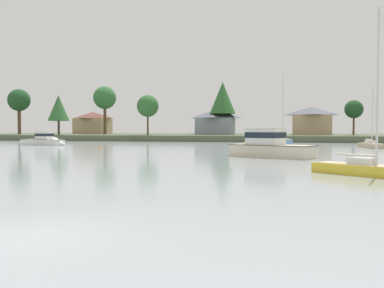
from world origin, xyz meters
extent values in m
plane|color=#939EA3|center=(0.00, 0.00, 0.00)|extent=(400.00, 400.00, 0.00)
cube|color=#4C563D|center=(0.00, 103.04, 0.67)|extent=(172.06, 48.95, 1.35)
cube|color=tan|center=(19.42, 57.23, 0.10)|extent=(2.73, 7.10, 1.09)
cube|color=#CCB78E|center=(19.42, 57.23, 0.66)|extent=(2.46, 6.66, 0.04)
cube|color=silver|center=(19.37, 57.57, 0.89)|extent=(1.33, 1.67, 0.42)
cylinder|color=silver|center=(19.50, 56.68, 5.02)|extent=(0.14, 0.14, 8.69)
cylinder|color=silver|center=(19.30, 58.05, 1.19)|extent=(0.51, 2.75, 0.11)
cylinder|color=silver|center=(19.30, 58.05, 1.24)|extent=(0.50, 2.49, 0.14)
cylinder|color=#999999|center=(19.70, 55.31, 5.00)|extent=(0.42, 2.76, 8.65)
cube|color=beige|center=(5.41, 32.59, 0.29)|extent=(8.78, 6.53, 1.98)
cone|color=beige|center=(1.71, 34.57, 0.29)|extent=(3.31, 3.42, 2.61)
cube|color=black|center=(5.41, 32.59, 1.25)|extent=(8.98, 6.71, 0.05)
cube|color=silver|center=(4.75, 32.95, 2.08)|extent=(4.11, 3.66, 1.61)
cube|color=#19232D|center=(4.75, 32.95, 2.24)|extent=(4.19, 3.73, 0.58)
cube|color=beige|center=(4.75, 32.95, 2.91)|extent=(4.64, 4.18, 0.06)
cylinder|color=silver|center=(4.75, 32.95, 3.51)|extent=(0.03, 0.03, 1.13)
cube|color=gold|center=(11.64, 17.30, 0.10)|extent=(6.45, 5.66, 1.09)
cube|color=#CCB78E|center=(11.64, 17.30, 0.66)|extent=(6.00, 5.25, 0.04)
cube|color=silver|center=(11.37, 17.52, 0.89)|extent=(1.87, 1.80, 0.42)
cylinder|color=silver|center=(12.07, 16.96, 5.41)|extent=(0.14, 0.14, 9.46)
cylinder|color=silver|center=(10.99, 17.82, 1.19)|extent=(2.23, 1.82, 0.11)
cylinder|color=silver|center=(10.99, 17.82, 1.24)|extent=(2.03, 1.67, 0.14)
cube|color=white|center=(-34.68, 54.99, 0.24)|extent=(7.73, 3.43, 1.62)
cone|color=white|center=(-30.97, 54.54, 0.24)|extent=(2.35, 2.54, 2.30)
cube|color=black|center=(-34.68, 54.99, 1.02)|extent=(7.89, 3.55, 0.05)
cube|color=silver|center=(-34.24, 54.94, 1.69)|extent=(2.69, 2.33, 1.28)
cube|color=#19232D|center=(-34.24, 54.94, 1.81)|extent=(2.75, 2.37, 0.46)
cube|color=beige|center=(-34.24, 54.94, 2.36)|extent=(3.02, 2.69, 0.06)
cylinder|color=silver|center=(-34.24, 54.94, 2.84)|extent=(0.03, 0.03, 0.91)
cube|color=#669ECC|center=(6.18, 69.07, 0.13)|extent=(4.13, 9.09, 1.50)
cube|color=#CCB78E|center=(6.18, 69.07, 0.90)|extent=(3.74, 8.51, 0.04)
cube|color=silver|center=(6.09, 68.64, 1.19)|extent=(1.90, 2.20, 0.53)
cylinder|color=silver|center=(6.32, 69.76, 7.01)|extent=(0.18, 0.18, 12.18)
cylinder|color=silver|center=(5.97, 68.04, 1.55)|extent=(0.85, 3.47, 0.14)
cylinder|color=silver|center=(5.97, 68.04, 1.60)|extent=(0.78, 3.13, 0.14)
cylinder|color=#999999|center=(6.68, 71.48, 6.98)|extent=(0.73, 3.46, 12.13)
sphere|color=orange|center=(-19.77, 46.21, 0.06)|extent=(0.33, 0.33, 0.33)
torus|color=#333338|center=(-19.77, 46.21, 0.26)|extent=(0.12, 0.12, 0.02)
cylinder|color=brown|center=(-65.50, 92.06, 5.41)|extent=(0.88, 0.88, 8.11)
sphere|color=#1E4723|center=(-65.50, 92.06, 10.84)|extent=(6.11, 6.11, 6.11)
cylinder|color=brown|center=(-43.51, 100.14, 5.82)|extent=(0.80, 0.80, 8.94)
sphere|color=#336B38|center=(-43.51, 100.14, 11.75)|extent=(6.49, 6.49, 6.49)
cylinder|color=brown|center=(22.77, 94.89, 3.95)|extent=(0.46, 0.46, 5.20)
sphere|color=#1E4723|center=(22.77, 94.89, 7.53)|extent=(4.34, 4.34, 4.34)
cylinder|color=brown|center=(-48.10, 83.11, 4.27)|extent=(0.56, 0.56, 5.85)
cone|color=#2D602D|center=(-48.10, 83.11, 8.05)|extent=(5.21, 5.21, 6.37)
cylinder|color=brown|center=(-8.55, 93.26, 5.70)|extent=(0.62, 0.62, 8.70)
cone|color=#2D602D|center=(-8.55, 93.26, 10.63)|extent=(6.53, 6.53, 7.98)
cylinder|color=brown|center=(-25.03, 83.62, 4.23)|extent=(0.42, 0.42, 5.76)
sphere|color=#2D602D|center=(-25.03, 83.62, 8.26)|extent=(5.15, 5.15, 5.15)
cube|color=tan|center=(13.16, 97.29, 3.82)|extent=(8.97, 9.63, 4.94)
pyramid|color=#565B66|center=(13.16, 97.29, 7.34)|extent=(9.69, 10.40, 2.10)
cube|color=tan|center=(-49.47, 104.64, 3.66)|extent=(9.07, 8.23, 4.63)
pyramid|color=brown|center=(-49.47, 104.64, 6.94)|extent=(9.80, 8.89, 1.93)
cube|color=gray|center=(-10.68, 95.70, 3.49)|extent=(9.07, 9.47, 4.27)
pyramid|color=#565B66|center=(-10.68, 95.70, 6.73)|extent=(9.79, 10.22, 2.22)
camera|label=1|loc=(6.63, -9.73, 2.89)|focal=38.65mm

